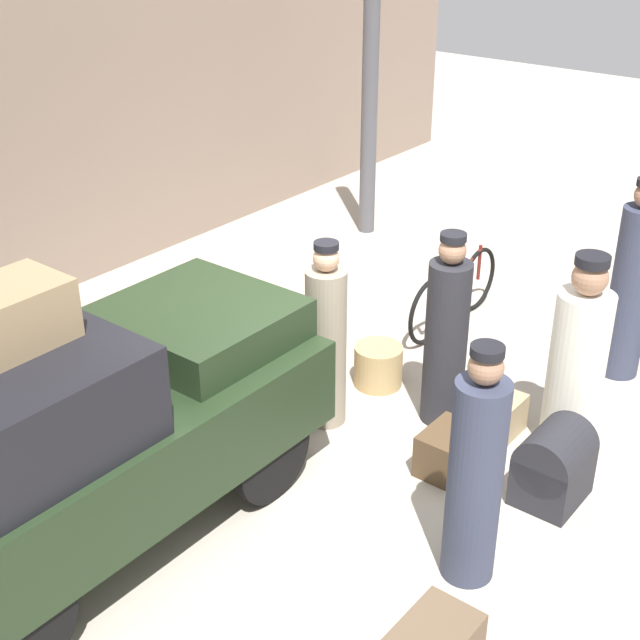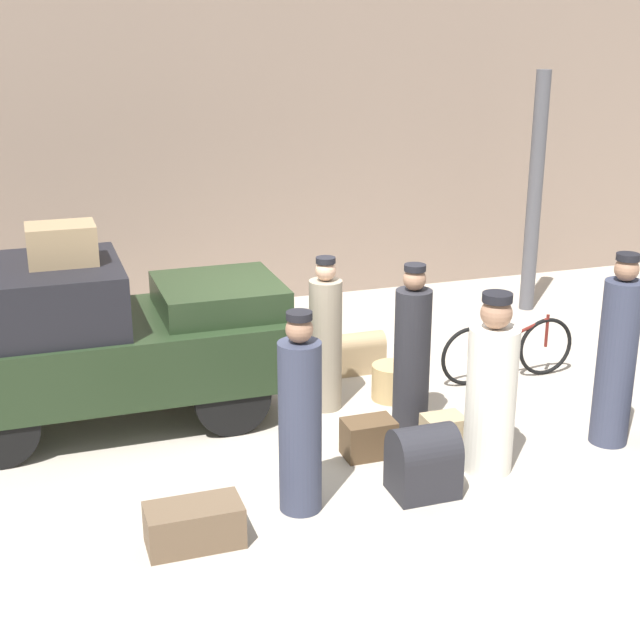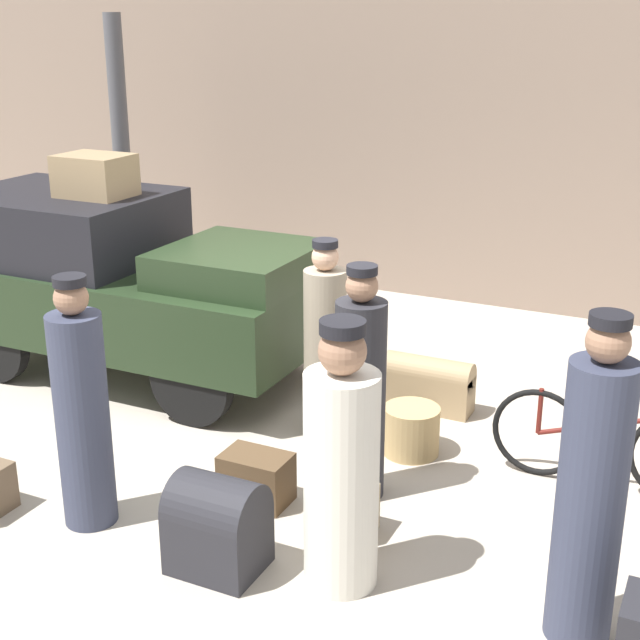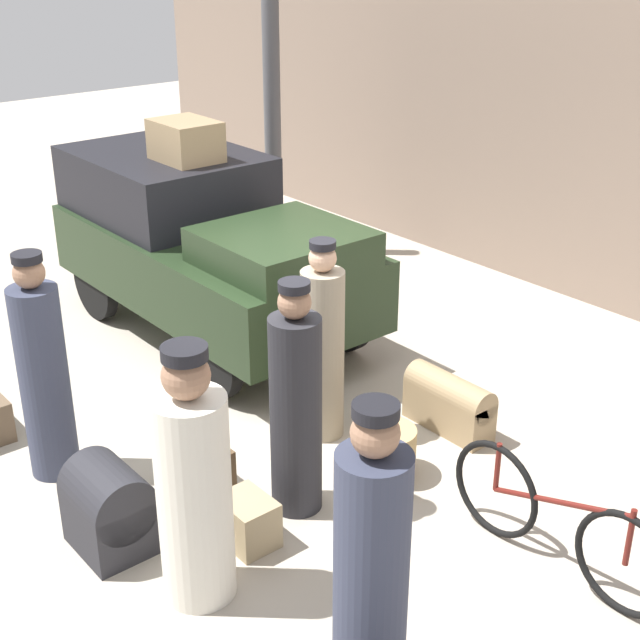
% 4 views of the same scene
% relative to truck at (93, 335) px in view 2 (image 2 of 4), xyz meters
% --- Properties ---
extents(ground_plane, '(30.00, 30.00, 0.00)m').
position_rel_truck_xyz_m(ground_plane, '(2.00, -0.58, -0.91)').
color(ground_plane, '#A89E8E').
extents(station_building_facade, '(16.00, 0.15, 4.50)m').
position_rel_truck_xyz_m(station_building_facade, '(2.00, 3.50, 1.34)').
color(station_building_facade, gray).
rests_on(station_building_facade, ground).
extents(canopy_pillar_right, '(0.20, 0.20, 3.21)m').
position_rel_truck_xyz_m(canopy_pillar_right, '(5.98, 1.87, 0.69)').
color(canopy_pillar_right, '#4C4C51').
rests_on(canopy_pillar_right, ground).
extents(truck, '(3.44, 1.59, 1.65)m').
position_rel_truck_xyz_m(truck, '(0.00, 0.00, 0.00)').
color(truck, black).
rests_on(truck, ground).
extents(bicycle, '(1.62, 0.04, 0.71)m').
position_rel_truck_xyz_m(bicycle, '(4.40, -0.33, -0.57)').
color(bicycle, black).
rests_on(bicycle, ground).
extents(wicker_basket, '(0.43, 0.43, 0.38)m').
position_rel_truck_xyz_m(wicker_basket, '(2.99, -0.41, -0.72)').
color(wicker_basket, tan).
rests_on(wicker_basket, ground).
extents(porter_standing_middle, '(0.35, 0.35, 1.66)m').
position_rel_truck_xyz_m(porter_standing_middle, '(2.87, -1.14, -0.15)').
color(porter_standing_middle, '#232328').
rests_on(porter_standing_middle, ground).
extents(porter_with_bicycle, '(0.35, 0.35, 1.69)m').
position_rel_truck_xyz_m(porter_with_bicycle, '(1.40, -2.24, -0.13)').
color(porter_with_bicycle, '#33384C').
rests_on(porter_with_bicycle, ground).
extents(porter_lifting_near_truck, '(0.33, 0.33, 1.60)m').
position_rel_truck_xyz_m(porter_lifting_near_truck, '(2.25, -0.40, -0.18)').
color(porter_lifting_near_truck, gray).
rests_on(porter_lifting_near_truck, ground).
extents(conductor_in_dark_uniform, '(0.35, 0.35, 1.84)m').
position_rel_truck_xyz_m(conductor_in_dark_uniform, '(4.53, -2.01, -0.06)').
color(conductor_in_dark_uniform, '#33384C').
rests_on(conductor_in_dark_uniform, ground).
extents(porter_carrying_trunk, '(0.44, 0.44, 1.64)m').
position_rel_truck_xyz_m(porter_carrying_trunk, '(3.17, -2.12, -0.18)').
color(porter_carrying_trunk, silver).
rests_on(porter_carrying_trunk, ground).
extents(suitcase_black_upright, '(0.47, 0.31, 0.35)m').
position_rel_truck_xyz_m(suitcase_black_upright, '(2.27, -1.54, -0.74)').
color(suitcase_black_upright, '#4C3823').
rests_on(suitcase_black_upright, ground).
extents(trunk_wicker_pale, '(0.37, 0.29, 0.33)m').
position_rel_truck_xyz_m(trunk_wicker_pale, '(2.98, -1.64, -0.75)').
color(trunk_wicker_pale, '#9E8966').
rests_on(trunk_wicker_pale, ground).
extents(trunk_large_brown, '(0.73, 0.38, 0.33)m').
position_rel_truck_xyz_m(trunk_large_brown, '(0.48, -2.49, -0.75)').
color(trunk_large_brown, brown).
rests_on(trunk_large_brown, ground).
extents(trunk_barrel_dark, '(0.76, 0.27, 0.47)m').
position_rel_truck_xyz_m(trunk_barrel_dark, '(2.83, 0.41, -0.67)').
color(trunk_barrel_dark, '#937A56').
rests_on(trunk_barrel_dark, ground).
extents(trunk_umber_medium, '(0.54, 0.44, 0.61)m').
position_rel_truck_xyz_m(trunk_umber_medium, '(2.45, -2.33, -0.62)').
color(trunk_umber_medium, '#232328').
rests_on(trunk_umber_medium, ground).
extents(trunk_on_truck_roof, '(0.62, 0.49, 0.37)m').
position_rel_truck_xyz_m(trunk_on_truck_roof, '(-0.21, 0.00, 0.92)').
color(trunk_on_truck_roof, '#937A56').
rests_on(trunk_on_truck_roof, truck).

